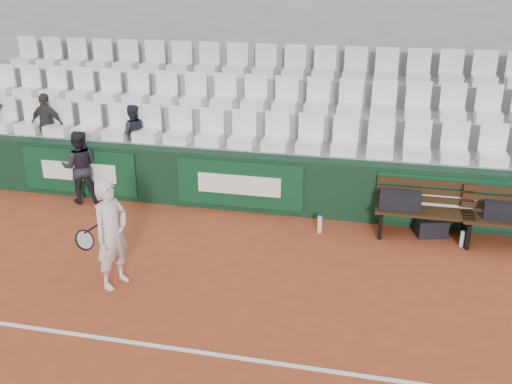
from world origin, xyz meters
The scene contains 21 objects.
ground centered at (0.00, 0.00, 0.00)m, with size 80.00×80.00×0.00m, color #A34424.
court_baseline centered at (0.00, 0.00, 0.00)m, with size 18.00×0.06×0.01m, color white.
back_barrier centered at (0.07, 3.99, 0.50)m, with size 18.00×0.34×1.00m.
grandstand_tier_front centered at (0.00, 4.62, 0.50)m, with size 18.00×0.95×1.00m, color gray.
grandstand_tier_mid centered at (0.00, 5.58, 0.72)m, with size 18.00×0.95×1.45m, color #959592.
grandstand_tier_back centered at (0.00, 6.53, 0.95)m, with size 18.00×0.95×1.90m, color gray.
grandstand_rear_wall centered at (0.00, 7.15, 2.20)m, with size 18.00×0.30×4.40m, color gray.
seat_row_front centered at (0.00, 4.45, 1.31)m, with size 11.90×0.44×0.63m, color white.
seat_row_mid centered at (0.00, 5.40, 1.77)m, with size 11.90×0.44×0.63m, color white.
seat_row_back centered at (0.00, 6.35, 2.21)m, with size 11.90×0.44×0.63m, color silver.
bench_left centered at (2.85, 3.53, 0.23)m, with size 1.50×0.56×0.45m, color #351F10.
bench_right centered at (4.16, 3.46, 0.23)m, with size 1.50×0.56×0.45m, color #341F0F.
sports_bag_left centered at (2.47, 3.54, 0.59)m, with size 0.64×0.27×0.27m, color black.
sports_bag_right centered at (3.96, 3.49, 0.57)m, with size 0.51×0.24×0.24m, color black.
sports_bag_ground centered at (3.00, 3.61, 0.14)m, with size 0.47×0.29×0.29m, color black.
water_bottle_near centered at (1.25, 3.34, 0.14)m, with size 0.08×0.08×0.27m, color silver.
water_bottle_far centered at (3.44, 3.33, 0.13)m, with size 0.07×0.07×0.25m, color silver.
tennis_player centered at (-1.25, 1.16, 0.75)m, with size 0.75×0.63×1.50m.
ball_kid centered at (-3.09, 3.67, 0.67)m, with size 0.65×0.50×1.33m, color black.
spectator_b centered at (-4.15, 4.50, 1.61)m, with size 0.71×0.30×1.21m, color #332F29.
spectator_c centered at (-2.40, 4.50, 1.54)m, with size 0.53×0.41×1.08m, color #1E232D.
Camera 1 is at (2.06, -4.97, 4.08)m, focal length 40.00 mm.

